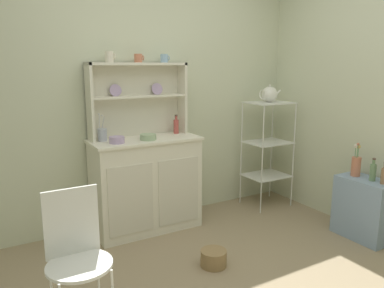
# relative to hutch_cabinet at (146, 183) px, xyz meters

# --- Properties ---
(wall_back) EXTENTS (3.84, 0.05, 2.50)m
(wall_back) POSITION_rel_hutch_cabinet_xyz_m (0.16, 0.26, 0.80)
(wall_back) COLOR beige
(wall_back) RESTS_ON ground
(hutch_cabinet) EXTENTS (0.99, 0.45, 0.87)m
(hutch_cabinet) POSITION_rel_hutch_cabinet_xyz_m (0.00, 0.00, 0.00)
(hutch_cabinet) COLOR silver
(hutch_cabinet) RESTS_ON ground
(hutch_shelf_unit) EXTENTS (0.92, 0.18, 0.67)m
(hutch_shelf_unit) POSITION_rel_hutch_cabinet_xyz_m (0.00, 0.16, 0.82)
(hutch_shelf_unit) COLOR silver
(hutch_shelf_unit) RESTS_ON hutch_cabinet
(bakers_rack) EXTENTS (0.45, 0.37, 1.14)m
(bakers_rack) POSITION_rel_hutch_cabinet_xyz_m (1.40, -0.07, 0.28)
(bakers_rack) COLOR silver
(bakers_rack) RESTS_ON ground
(side_shelf_blue) EXTENTS (0.28, 0.48, 0.54)m
(side_shelf_blue) POSITION_rel_hutch_cabinet_xyz_m (1.60, -1.15, -0.18)
(side_shelf_blue) COLOR #849EBC
(side_shelf_blue) RESTS_ON ground
(wire_chair) EXTENTS (0.36, 0.36, 0.85)m
(wire_chair) POSITION_rel_hutch_cabinet_xyz_m (-0.90, -1.13, 0.07)
(wire_chair) COLOR white
(wire_chair) RESTS_ON ground
(floor_basket) EXTENTS (0.20, 0.20, 0.13)m
(floor_basket) POSITION_rel_hutch_cabinet_xyz_m (0.17, -0.90, -0.38)
(floor_basket) COLOR #93754C
(floor_basket) RESTS_ON ground
(cup_cream_0) EXTENTS (0.09, 0.07, 0.09)m
(cup_cream_0) POSITION_rel_hutch_cabinet_xyz_m (-0.26, 0.12, 1.14)
(cup_cream_0) COLOR silver
(cup_cream_0) RESTS_ON hutch_shelf_unit
(cup_terracotta_1) EXTENTS (0.09, 0.07, 0.08)m
(cup_terracotta_1) POSITION_rel_hutch_cabinet_xyz_m (0.01, 0.12, 1.14)
(cup_terracotta_1) COLOR #C67556
(cup_terracotta_1) RESTS_ON hutch_shelf_unit
(cup_sky_2) EXTENTS (0.08, 0.07, 0.08)m
(cup_sky_2) POSITION_rel_hutch_cabinet_xyz_m (0.27, 0.12, 1.14)
(cup_sky_2) COLOR #8EB2D1
(cup_sky_2) RESTS_ON hutch_shelf_unit
(bowl_mixing_large) EXTENTS (0.13, 0.13, 0.06)m
(bowl_mixing_large) POSITION_rel_hutch_cabinet_xyz_m (-0.29, -0.07, 0.45)
(bowl_mixing_large) COLOR #B79ECC
(bowl_mixing_large) RESTS_ON hutch_cabinet
(bowl_floral_medium) EXTENTS (0.15, 0.15, 0.05)m
(bowl_floral_medium) POSITION_rel_hutch_cabinet_xyz_m (-0.00, -0.07, 0.45)
(bowl_floral_medium) COLOR #9EB78E
(bowl_floral_medium) RESTS_ON hutch_cabinet
(jam_bottle) EXTENTS (0.05, 0.05, 0.18)m
(jam_bottle) POSITION_rel_hutch_cabinet_xyz_m (0.37, 0.09, 0.50)
(jam_bottle) COLOR #B74C47
(jam_bottle) RESTS_ON hutch_cabinet
(utensil_jar) EXTENTS (0.08, 0.08, 0.24)m
(utensil_jar) POSITION_rel_hutch_cabinet_xyz_m (-0.37, 0.08, 0.48)
(utensil_jar) COLOR #B2B7C6
(utensil_jar) RESTS_ON hutch_cabinet
(porcelain_teapot) EXTENTS (0.26, 0.16, 0.19)m
(porcelain_teapot) POSITION_rel_hutch_cabinet_xyz_m (1.39, -0.07, 0.77)
(porcelain_teapot) COLOR white
(porcelain_teapot) RESTS_ON bakers_rack
(flower_vase) EXTENTS (0.08, 0.08, 0.31)m
(flower_vase) POSITION_rel_hutch_cabinet_xyz_m (1.60, -1.03, 0.20)
(flower_vase) COLOR #C67556
(flower_vase) RESTS_ON side_shelf_blue
(oil_bottle) EXTENTS (0.05, 0.05, 0.20)m
(oil_bottle) POSITION_rel_hutch_cabinet_xyz_m (1.60, -1.20, 0.18)
(oil_bottle) COLOR #6B8C60
(oil_bottle) RESTS_ON side_shelf_blue
(vinegar_bottle) EXTENTS (0.05, 0.05, 0.19)m
(vinegar_bottle) POSITION_rel_hutch_cabinet_xyz_m (1.60, -1.30, 0.17)
(vinegar_bottle) COLOR #99704C
(vinegar_bottle) RESTS_ON side_shelf_blue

